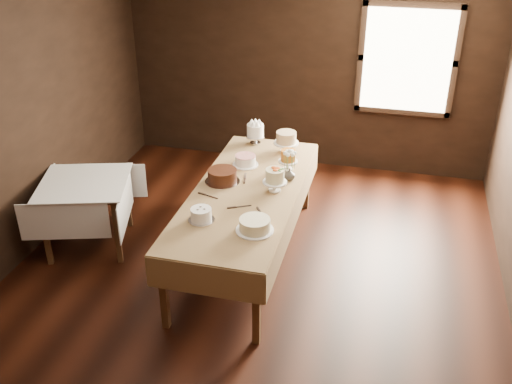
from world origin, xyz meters
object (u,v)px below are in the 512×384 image
object	(u,v)px
cake_server_a	(244,206)
cake_server_b	(262,216)
display_table	(246,196)
cake_server_e	(212,197)
cake_speckled	(286,143)
flower_vase	(289,174)
cake_lattice	(245,161)
cake_caramel	(288,161)
cake_server_c	(245,176)
cake_server_d	(279,179)
cake_flowers	(275,181)
cake_swirl	(201,215)
cake_meringue	(255,135)
cake_cream	(255,225)
side_table	(85,190)
cake_chocolate	(222,176)

from	to	relation	value
cake_server_a	cake_server_b	world-z (taller)	same
display_table	cake_server_e	distance (m)	0.38
cake_speckled	cake_server_e	distance (m)	1.37
flower_vase	cake_speckled	bearing A→B (deg)	104.45
flower_vase	cake_lattice	bearing A→B (deg)	156.56
cake_server_e	flower_vase	bearing A→B (deg)	56.71
cake_caramel	cake_server_c	bearing A→B (deg)	-146.07
cake_speckled	cake_server_a	bearing A→B (deg)	-95.53
cake_speckled	cake_server_d	world-z (taller)	cake_speckled
cake_flowers	cake_server_b	bearing A→B (deg)	-90.18
cake_server_a	cake_server_b	size ratio (longest dim) A/B	1.00
cake_server_c	cake_server_b	bearing A→B (deg)	-165.21
cake_caramel	cake_server_a	size ratio (longest dim) A/B	1.03
cake_swirl	flower_vase	world-z (taller)	flower_vase
cake_server_b	cake_server_d	xyz separation A→B (m)	(-0.01, 0.79, 0.00)
cake_meringue	cake_server_b	distance (m)	1.72
cake_server_a	cake_server_b	bearing A→B (deg)	-58.06
cake_cream	flower_vase	size ratio (longest dim) A/B	2.72
cake_server_b	flower_vase	distance (m)	0.81
display_table	cake_server_b	world-z (taller)	cake_server_b
cake_caramel	cake_cream	world-z (taller)	cake_caramel
display_table	cake_server_e	xyz separation A→B (m)	(-0.29, -0.23, 0.07)
cake_server_d	cake_speckled	bearing A→B (deg)	74.76
cake_meringue	cake_server_d	bearing A→B (deg)	-60.99
cake_flowers	cake_swirl	world-z (taller)	cake_flowers
cake_swirl	cake_server_d	xyz separation A→B (m)	(0.52, 1.01, -0.06)
side_table	cake_server_c	size ratio (longest dim) A/B	4.81
cake_meringue	cake_cream	bearing A→B (deg)	-75.84
cake_speckled	cake_cream	xyz separation A→B (m)	(0.08, -1.77, -0.06)
display_table	cake_cream	size ratio (longest dim) A/B	7.62
cake_server_d	flower_vase	world-z (taller)	flower_vase
cake_server_b	cake_chocolate	bearing A→B (deg)	-167.41
flower_vase	cake_server_e	bearing A→B (deg)	-139.93
cake_cream	cake_server_d	size ratio (longest dim) A/B	1.47
side_table	cake_meringue	bearing A→B (deg)	40.60
display_table	flower_vase	xyz separation A→B (m)	(0.38, 0.34, 0.13)
cake_speckled	cake_caramel	distance (m)	0.48
cake_lattice	cake_server_d	xyz separation A→B (m)	(0.44, -0.25, -0.05)
cake_chocolate	flower_vase	distance (m)	0.71
display_table	cake_flowers	size ratio (longest dim) A/B	10.04
cake_flowers	cake_server_a	world-z (taller)	cake_flowers
cake_flowers	flower_vase	size ratio (longest dim) A/B	2.07
cake_speckled	cake_server_c	world-z (taller)	cake_speckled
cake_chocolate	flower_vase	bearing A→B (deg)	18.40
cake_swirl	cake_server_e	bearing A→B (deg)	95.94
cake_meringue	cake_speckled	xyz separation A→B (m)	(0.40, -0.14, -0.00)
cake_lattice	flower_vase	world-z (taller)	flower_vase
cake_caramel	cake_swirl	xyz separation A→B (m)	(-0.57, -1.26, -0.05)
cake_chocolate	cake_server_b	size ratio (longest dim) A/B	1.54
side_table	cake_server_c	xyz separation A→B (m)	(1.68, 0.45, 0.15)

